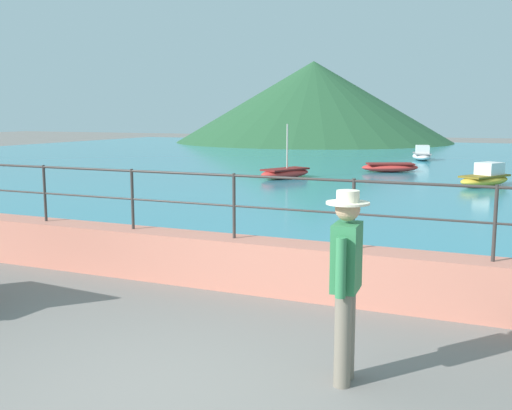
% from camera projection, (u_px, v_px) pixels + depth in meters
% --- Properties ---
extents(ground_plane, '(120.00, 120.00, 0.00)m').
position_uv_depth(ground_plane, '(162.00, 394.00, 5.25)').
color(ground_plane, slate).
extents(promenade_wall, '(20.00, 0.56, 0.70)m').
position_uv_depth(promenade_wall, '(291.00, 269.00, 8.09)').
color(promenade_wall, tan).
rests_on(promenade_wall, ground).
extents(railing, '(18.44, 0.04, 0.90)m').
position_uv_depth(railing, '(291.00, 197.00, 7.95)').
color(railing, '#383330').
rests_on(railing, promenade_wall).
extents(lake_water, '(64.00, 44.32, 0.06)m').
position_uv_depth(lake_water, '(456.00, 164.00, 28.66)').
color(lake_water, teal).
rests_on(lake_water, ground).
extents(hill_main, '(23.07, 23.07, 6.70)m').
position_uv_depth(hill_main, '(313.00, 102.00, 50.41)').
color(hill_main, '#285633').
rests_on(hill_main, ground).
extents(person_walking, '(0.38, 0.57, 1.75)m').
position_uv_depth(person_walking, '(346.00, 277.00, 5.33)').
color(person_walking, slate).
rests_on(person_walking, ground).
extents(boat_1, '(1.74, 2.47, 1.97)m').
position_uv_depth(boat_1, '(285.00, 173.00, 22.14)').
color(boat_1, red).
rests_on(boat_1, lake_water).
extents(boat_3, '(1.42, 2.45, 0.76)m').
position_uv_depth(boat_3, '(422.00, 155.00, 30.81)').
color(boat_3, white).
rests_on(boat_3, lake_water).
extents(boat_4, '(1.91, 2.45, 0.76)m').
position_uv_depth(boat_4, '(485.00, 178.00, 19.77)').
color(boat_4, gold).
rests_on(boat_4, lake_water).
extents(boat_5, '(2.46, 1.80, 0.36)m').
position_uv_depth(boat_5, '(390.00, 167.00, 24.51)').
color(boat_5, red).
rests_on(boat_5, lake_water).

